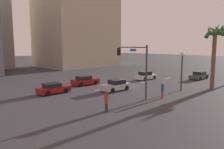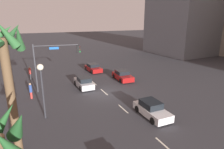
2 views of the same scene
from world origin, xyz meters
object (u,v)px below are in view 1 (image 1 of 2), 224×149
(traffic_signal, at_px, (135,61))
(building_2, at_px, (77,30))
(car_4, at_px, (199,76))
(car_3, at_px, (146,76))
(pedestrian_0, at_px, (163,90))
(car_2, at_px, (85,81))
(pedestrian_1, at_px, (106,101))
(car_1, at_px, (53,89))
(palm_tree_0, at_px, (215,42))
(car_0, at_px, (116,86))
(streetlamp, at_px, (182,63))

(traffic_signal, xyz_separation_m, building_2, (-15.28, -37.48, 6.27))
(traffic_signal, bearing_deg, car_4, -175.30)
(car_3, relative_size, pedestrian_0, 2.22)
(car_2, height_order, car_4, car_2)
(pedestrian_1, bearing_deg, car_4, -170.74)
(car_2, distance_m, car_3, 11.25)
(car_2, relative_size, pedestrian_0, 2.28)
(car_1, relative_size, car_4, 0.96)
(palm_tree_0, xyz_separation_m, building_2, (-4.13, -41.42, 3.99))
(car_4, xyz_separation_m, building_2, (2.88, -35.99, 9.72))
(car_1, distance_m, car_2, 6.69)
(car_0, bearing_deg, car_4, 172.65)
(car_1, xyz_separation_m, streetlamp, (-13.51, 9.30, 3.03))
(car_0, height_order, streetlamp, streetlamp)
(car_4, bearing_deg, traffic_signal, 4.70)
(car_0, bearing_deg, building_2, -113.78)
(traffic_signal, height_order, building_2, building_2)
(car_2, relative_size, pedestrian_1, 2.23)
(car_0, distance_m, pedestrian_0, 6.62)
(car_0, distance_m, car_2, 6.18)
(traffic_signal, distance_m, streetlamp, 7.18)
(palm_tree_0, bearing_deg, car_0, -35.74)
(traffic_signal, distance_m, pedestrian_1, 7.44)
(car_3, bearing_deg, streetlamp, 68.05)
(streetlamp, xyz_separation_m, pedestrian_1, (13.25, 0.70, -2.65))
(car_0, height_order, building_2, building_2)
(streetlamp, bearing_deg, car_4, -163.67)
(car_1, height_order, traffic_signal, traffic_signal)
(car_2, bearing_deg, car_1, 21.11)
(car_2, xyz_separation_m, pedestrian_1, (5.98, 12.41, 0.35))
(car_1, xyz_separation_m, pedestrian_0, (-8.16, 10.24, 0.37))
(car_2, distance_m, building_2, 33.13)
(car_0, height_order, car_4, car_0)
(palm_tree_0, bearing_deg, traffic_signal, -19.44)
(pedestrian_1, height_order, palm_tree_0, palm_tree_0)
(streetlamp, relative_size, pedestrian_0, 2.77)
(car_3, relative_size, traffic_signal, 0.69)
(car_1, distance_m, palm_tree_0, 21.87)
(traffic_signal, relative_size, pedestrian_1, 3.15)
(car_2, distance_m, streetlamp, 14.11)
(palm_tree_0, bearing_deg, building_2, -95.69)
(car_1, relative_size, car_3, 0.99)
(pedestrian_0, xyz_separation_m, building_2, (-13.69, -40.21, 9.35))
(car_3, relative_size, car_4, 0.97)
(streetlamp, bearing_deg, pedestrian_1, 3.03)
(streetlamp, bearing_deg, traffic_signal, -14.49)
(car_2, xyz_separation_m, pedestrian_0, (-1.92, 12.65, 0.33))
(car_0, bearing_deg, car_2, -82.89)
(car_0, xyz_separation_m, palm_tree_0, (-10.72, 7.72, 5.68))
(pedestrian_0, height_order, pedestrian_1, pedestrian_1)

